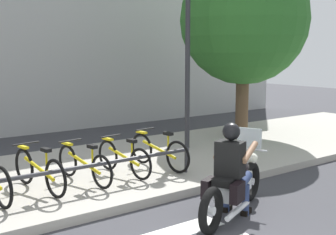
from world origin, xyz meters
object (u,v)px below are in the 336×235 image
object	(u,v)px
bicycle_5	(159,151)
tree_near_rack	(244,20)
motorcycle	(234,186)
rider	(232,163)
bicycle_2	(39,171)
bicycle_4	(123,158)
bike_rack	(76,170)
street_lamp	(188,52)
bicycle_3	(84,164)

from	to	relation	value
bicycle_5	tree_near_rack	size ratio (longest dim) A/B	0.33
motorcycle	rider	world-z (taller)	rider
motorcycle	bicycle_2	bearing A→B (deg)	130.17
motorcycle	bicycle_4	bearing A→B (deg)	100.12
bicycle_4	bike_rack	size ratio (longest dim) A/B	0.34
bicycle_5	rider	bearing A→B (deg)	-100.28
street_lamp	motorcycle	bearing A→B (deg)	-119.62
motorcycle	street_lamp	bearing A→B (deg)	60.38
street_lamp	tree_near_rack	world-z (taller)	tree_near_rack
motorcycle	bicycle_5	world-z (taller)	motorcycle
bike_rack	street_lamp	world-z (taller)	street_lamp
bicycle_4	bicycle_2	bearing A→B (deg)	-179.97
bicycle_3	tree_near_rack	world-z (taller)	tree_near_rack
motorcycle	bike_rack	bearing A→B (deg)	131.11
bicycle_2	bicycle_5	distance (m)	2.47
bicycle_2	bicycle_3	bearing A→B (deg)	0.08
bicycle_2	bicycle_4	bearing A→B (deg)	0.03
rider	bicycle_3	xyz separation A→B (m)	(-1.19, 2.50, -0.35)
motorcycle	bicycle_2	size ratio (longest dim) A/B	1.25
rider	bicycle_5	xyz separation A→B (m)	(0.45, 2.50, -0.33)
bicycle_5	bicycle_2	bearing A→B (deg)	-180.00
bicycle_2	bike_rack	distance (m)	0.69
rider	bicycle_3	world-z (taller)	rider
motorcycle	bicycle_4	world-z (taller)	motorcycle
street_lamp	bicycle_5	bearing A→B (deg)	-145.03
bike_rack	motorcycle	bearing A→B (deg)	-48.89
rider	street_lamp	world-z (taller)	street_lamp
tree_near_rack	bike_rack	bearing A→B (deg)	-160.53
bicycle_3	tree_near_rack	distance (m)	6.52
street_lamp	rider	bearing A→B (deg)	-120.28
motorcycle	bike_rack	xyz separation A→B (m)	(-1.68, 1.92, 0.11)
bicycle_3	street_lamp	world-z (taller)	street_lamp
tree_near_rack	bicycle_4	bearing A→B (deg)	-161.78
tree_near_rack	bicycle_3	bearing A→B (deg)	-164.30
bike_rack	tree_near_rack	distance (m)	7.00
bicycle_2	motorcycle	bearing A→B (deg)	-49.83
bicycle_4	tree_near_rack	xyz separation A→B (m)	(4.83, 1.59, 2.83)
bicycle_4	tree_near_rack	world-z (taller)	tree_near_rack
motorcycle	bicycle_4	xyz separation A→B (m)	(-0.44, 2.48, 0.02)
rider	motorcycle	bearing A→B (deg)	20.84
bicycle_3	bike_rack	distance (m)	0.70
bicycle_2	street_lamp	world-z (taller)	street_lamp
bicycle_4	bicycle_5	xyz separation A→B (m)	(0.82, -0.00, 0.02)
bike_rack	bicycle_3	bearing A→B (deg)	53.47
rider	bicycle_4	size ratio (longest dim) A/B	0.92
street_lamp	bike_rack	bearing A→B (deg)	-155.12
rider	bike_rack	world-z (taller)	rider
bicycle_2	street_lamp	xyz separation A→B (m)	(4.17, 1.19, 1.96)
motorcycle	tree_near_rack	world-z (taller)	tree_near_rack
bicycle_3	bicycle_4	world-z (taller)	bicycle_3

